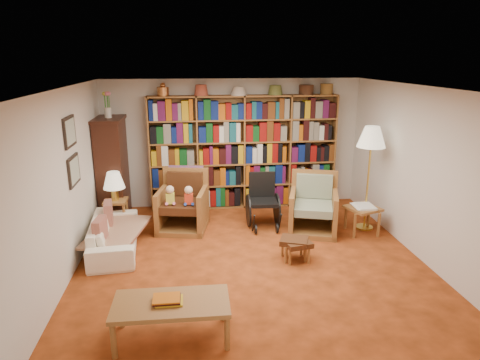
{
  "coord_description": "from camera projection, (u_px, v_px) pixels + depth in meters",
  "views": [
    {
      "loc": [
        -0.84,
        -5.76,
        2.88
      ],
      "look_at": [
        -0.08,
        0.6,
        1.04
      ],
      "focal_mm": 32.0,
      "sensor_mm": 36.0,
      "label": 1
    }
  ],
  "objects": [
    {
      "name": "armchair_leather",
      "position": [
        183.0,
        204.0,
        7.46
      ],
      "size": [
        0.97,
        1.0,
        1.03
      ],
      "color": "#94572D",
      "rests_on": "floor"
    },
    {
      "name": "bookshelf",
      "position": [
        244.0,
        149.0,
        8.31
      ],
      "size": [
        3.6,
        0.3,
        2.42
      ],
      "color": "#94572D",
      "rests_on": "floor"
    },
    {
      "name": "side_table_lamp",
      "position": [
        116.0,
        207.0,
        7.41
      ],
      "size": [
        0.39,
        0.39,
        0.52
      ],
      "color": "#94572D",
      "rests_on": "floor"
    },
    {
      "name": "floor_lamp",
      "position": [
        371.0,
        141.0,
        7.08
      ],
      "size": [
        0.48,
        0.48,
        1.8
      ],
      "color": "gold",
      "rests_on": "floor"
    },
    {
      "name": "cushion_left",
      "position": [
        109.0,
        214.0,
        6.88
      ],
      "size": [
        0.17,
        0.4,
        0.38
      ],
      "primitive_type": "cube",
      "rotation": [
        0.0,
        0.0,
        0.13
      ],
      "color": "maroon",
      "rests_on": "sofa"
    },
    {
      "name": "wall_right",
      "position": [
        418.0,
        172.0,
        6.33
      ],
      "size": [
        0.0,
        5.0,
        5.0
      ],
      "primitive_type": "plane",
      "rotation": [
        1.57,
        0.0,
        -1.57
      ],
      "color": "silver",
      "rests_on": "floor"
    },
    {
      "name": "wall_front",
      "position": [
        292.0,
        255.0,
        3.66
      ],
      "size": [
        5.0,
        0.0,
        5.0
      ],
      "primitive_type": "plane",
      "rotation": [
        -1.57,
        0.0,
        0.0
      ],
      "color": "silver",
      "rests_on": "floor"
    },
    {
      "name": "wall_back",
      "position": [
        233.0,
        143.0,
        8.43
      ],
      "size": [
        5.0,
        0.0,
        5.0
      ],
      "primitive_type": "plane",
      "rotation": [
        1.57,
        0.0,
        0.0
      ],
      "color": "silver",
      "rests_on": "floor"
    },
    {
      "name": "floor",
      "position": [
        250.0,
        258.0,
        6.39
      ],
      "size": [
        5.0,
        5.0,
        0.0
      ],
      "primitive_type": "plane",
      "color": "#AF481B",
      "rests_on": "ground"
    },
    {
      "name": "cushion_right",
      "position": [
        100.0,
        231.0,
        6.22
      ],
      "size": [
        0.16,
        0.38,
        0.37
      ],
      "primitive_type": "cube",
      "rotation": [
        0.0,
        0.0,
        -0.11
      ],
      "color": "maroon",
      "rests_on": "sofa"
    },
    {
      "name": "table_lamp",
      "position": [
        114.0,
        181.0,
        7.28
      ],
      "size": [
        0.37,
        0.37,
        0.5
      ],
      "color": "gold",
      "rests_on": "side_table_lamp"
    },
    {
      "name": "coffee_table",
      "position": [
        171.0,
        306.0,
        4.47
      ],
      "size": [
        1.22,
        0.63,
        0.49
      ],
      "color": "#94572D",
      "rests_on": "floor"
    },
    {
      "name": "ceiling",
      "position": [
        251.0,
        87.0,
        5.7
      ],
      "size": [
        5.0,
        5.0,
        0.0
      ],
      "primitive_type": "plane",
      "rotation": [
        3.14,
        0.0,
        0.0
      ],
      "color": "silver",
      "rests_on": "wall_back"
    },
    {
      "name": "sofa_throw",
      "position": [
        117.0,
        231.0,
        6.61
      ],
      "size": [
        0.97,
        1.46,
        0.04
      ],
      "primitive_type": "cube",
      "rotation": [
        0.0,
        0.0,
        -0.19
      ],
      "color": "beige",
      "rests_on": "sofa"
    },
    {
      "name": "wheelchair",
      "position": [
        263.0,
        202.0,
        7.52
      ],
      "size": [
        0.54,
        0.76,
        0.95
      ],
      "color": "black",
      "rests_on": "floor"
    },
    {
      "name": "curio_cabinet",
      "position": [
        113.0,
        167.0,
        7.78
      ],
      "size": [
        0.5,
        0.95,
        2.4
      ],
      "color": "#33170E",
      "rests_on": "floor"
    },
    {
      "name": "armchair_sage",
      "position": [
        311.0,
        208.0,
        7.36
      ],
      "size": [
        1.03,
        1.04,
        0.99
      ],
      "color": "#94572D",
      "rests_on": "floor"
    },
    {
      "name": "sofa",
      "position": [
        114.0,
        234.0,
        6.62
      ],
      "size": [
        1.73,
        0.79,
        0.49
      ],
      "primitive_type": "imported",
      "rotation": [
        0.0,
        0.0,
        1.65
      ],
      "color": "white",
      "rests_on": "floor"
    },
    {
      "name": "footstool_b",
      "position": [
        294.0,
        242.0,
        6.27
      ],
      "size": [
        0.48,
        0.45,
        0.33
      ],
      "color": "#492513",
      "rests_on": "floor"
    },
    {
      "name": "framed_pictures",
      "position": [
        72.0,
        151.0,
        5.95
      ],
      "size": [
        0.03,
        0.52,
        0.97
      ],
      "color": "black",
      "rests_on": "wall_left"
    },
    {
      "name": "wall_left",
      "position": [
        67.0,
        183.0,
        5.76
      ],
      "size": [
        0.0,
        5.0,
        5.0
      ],
      "primitive_type": "plane",
      "rotation": [
        1.57,
        0.0,
        1.57
      ],
      "color": "silver",
      "rests_on": "floor"
    },
    {
      "name": "footstool_a",
      "position": [
        298.0,
        245.0,
        6.22
      ],
      "size": [
        0.42,
        0.38,
        0.31
      ],
      "color": "#492513",
      "rests_on": "floor"
    },
    {
      "name": "side_table_papers",
      "position": [
        363.0,
        211.0,
        7.2
      ],
      "size": [
        0.63,
        0.63,
        0.49
      ],
      "color": "#94572D",
      "rests_on": "floor"
    }
  ]
}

